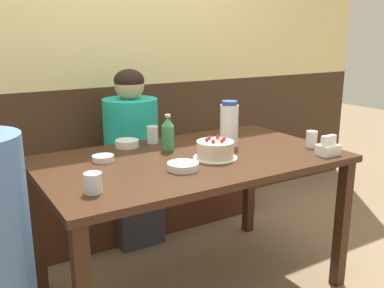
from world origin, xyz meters
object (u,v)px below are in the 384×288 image
(glass_water_tall, at_px, (153,135))
(glass_shot_small, at_px, (311,139))
(napkin_holder, at_px, (328,148))
(person_pale_blue_shirt, at_px, (132,160))
(glass_tumbler_short, at_px, (93,183))
(birthday_cake, at_px, (215,150))
(bowl_rice_small, at_px, (183,166))
(bowl_soup_white, at_px, (127,143))
(water_pitcher, at_px, (229,124))
(soju_bottle, at_px, (168,133))
(bench_seat, at_px, (130,201))
(bowl_side_dish, at_px, (103,158))

(glass_water_tall, distance_m, glass_shot_small, 0.90)
(napkin_holder, bearing_deg, glass_water_tall, 133.19)
(glass_shot_small, distance_m, person_pale_blue_shirt, 1.16)
(glass_water_tall, relative_size, glass_tumbler_short, 1.19)
(birthday_cake, relative_size, bowl_rice_small, 1.53)
(bowl_soup_white, relative_size, person_pale_blue_shirt, 0.11)
(water_pitcher, relative_size, soju_bottle, 1.30)
(bowl_soup_white, relative_size, glass_tumbler_short, 1.59)
(water_pitcher, distance_m, bowl_soup_white, 0.58)
(birthday_cake, relative_size, glass_water_tall, 2.30)
(soju_bottle, distance_m, person_pale_blue_shirt, 0.61)
(bench_seat, height_order, glass_water_tall, glass_water_tall)
(soju_bottle, distance_m, bowl_side_dish, 0.39)
(napkin_holder, distance_m, bowl_soup_white, 1.08)
(bench_seat, relative_size, bowl_rice_small, 13.30)
(bowl_rice_small, distance_m, bowl_side_dish, 0.42)
(soju_bottle, bearing_deg, glass_tumbler_short, -143.50)
(water_pitcher, height_order, glass_shot_small, water_pitcher)
(bowl_side_dish, bearing_deg, person_pale_blue_shirt, 54.83)
(birthday_cake, relative_size, glass_tumbler_short, 2.74)
(bowl_soup_white, height_order, glass_shot_small, glass_shot_small)
(bowl_side_dish, relative_size, glass_water_tall, 1.09)
(birthday_cake, xyz_separation_m, glass_water_tall, (-0.13, 0.45, 0.00))
(water_pitcher, distance_m, glass_tumbler_short, 0.95)
(napkin_holder, height_order, glass_water_tall, napkin_holder)
(bowl_side_dish, distance_m, glass_shot_small, 1.14)
(soju_bottle, height_order, bowl_soup_white, soju_bottle)
(bowl_soup_white, height_order, person_pale_blue_shirt, person_pale_blue_shirt)
(water_pitcher, relative_size, napkin_holder, 2.32)
(birthday_cake, distance_m, glass_shot_small, 0.59)
(napkin_holder, relative_size, glass_water_tall, 1.12)
(birthday_cake, xyz_separation_m, soju_bottle, (-0.13, 0.27, 0.05))
(bench_seat, xyz_separation_m, person_pale_blue_shirt, (-0.03, -0.12, 0.33))
(birthday_cake, height_order, glass_tumbler_short, birthday_cake)
(bowl_side_dish, distance_m, glass_tumbler_short, 0.44)
(glass_shot_small, bearing_deg, person_pale_blue_shirt, 127.54)
(water_pitcher, xyz_separation_m, person_pale_blue_shirt, (-0.32, 0.64, -0.32))
(birthday_cake, height_order, glass_water_tall, birthday_cake)
(water_pitcher, xyz_separation_m, glass_water_tall, (-0.33, 0.29, -0.08))
(water_pitcher, bearing_deg, bowl_soup_white, 151.03)
(bowl_rice_small, relative_size, glass_shot_small, 1.62)
(soju_bottle, xyz_separation_m, glass_water_tall, (-0.00, 0.18, -0.04))
(water_pitcher, height_order, glass_water_tall, water_pitcher)
(glass_tumbler_short, bearing_deg, glass_shot_small, 2.20)
(bowl_side_dish, bearing_deg, glass_tumbler_short, -115.10)
(bowl_rice_small, relative_size, glass_water_tall, 1.51)
(glass_tumbler_short, bearing_deg, bowl_soup_white, 56.11)
(glass_shot_small, bearing_deg, bowl_side_dish, 162.37)
(birthday_cake, bearing_deg, glass_water_tall, 106.08)
(bowl_rice_small, height_order, glass_tumbler_short, glass_tumbler_short)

